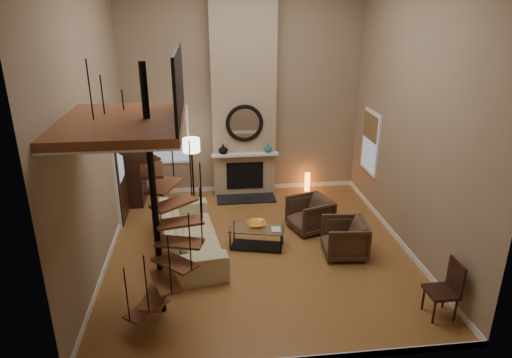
{
  "coord_description": "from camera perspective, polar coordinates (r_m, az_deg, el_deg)",
  "views": [
    {
      "loc": [
        -1.01,
        -8.19,
        4.75
      ],
      "look_at": [
        0.0,
        0.4,
        1.4
      ],
      "focal_mm": 32.02,
      "sensor_mm": 36.0,
      "label": 1
    }
  ],
  "objects": [
    {
      "name": "side_chair",
      "position": [
        8.05,
        22.77,
        -12.34
      ],
      "size": [
        0.47,
        0.47,
        0.98
      ],
      "color": "black",
      "rests_on": "ground"
    },
    {
      "name": "left_wall",
      "position": [
        8.66,
        -19.93,
        6.56
      ],
      "size": [
        0.02,
        6.5,
        5.5
      ],
      "primitive_type": "cube",
      "color": "#957D60",
      "rests_on": "ground"
    },
    {
      "name": "floor_lamp",
      "position": [
        11.14,
        -8.05,
        3.54
      ],
      "size": [
        0.41,
        0.41,
        1.72
      ],
      "color": "black",
      "rests_on": "ground"
    },
    {
      "name": "bowl",
      "position": [
        9.41,
        0.07,
        -5.69
      ],
      "size": [
        0.41,
        0.41,
        0.1
      ],
      "primitive_type": "imported",
      "color": "orange",
      "rests_on": "coffee_table"
    },
    {
      "name": "baseboard_left",
      "position": [
        9.64,
        -17.88,
        -9.07
      ],
      "size": [
        0.02,
        6.5,
        0.12
      ],
      "primitive_type": "cube",
      "color": "white",
      "rests_on": "ground"
    },
    {
      "name": "back_wall",
      "position": [
        11.66,
        -1.67,
        11.28
      ],
      "size": [
        6.0,
        0.02,
        5.5
      ],
      "primitive_type": "cube",
      "color": "#957D60",
      "rests_on": "ground"
    },
    {
      "name": "entry_door",
      "position": [
        10.83,
        -16.63,
        0.26
      ],
      "size": [
        0.1,
        1.05,
        2.16
      ],
      "color": "white",
      "rests_on": "ground"
    },
    {
      "name": "baseboard_back",
      "position": [
        12.39,
        -1.54,
        -1.07
      ],
      "size": [
        6.0,
        0.02,
        0.12
      ],
      "primitive_type": "cube",
      "color": "white",
      "rests_on": "ground"
    },
    {
      "name": "window_back",
      "position": [
        11.86,
        -10.82,
        5.51
      ],
      "size": [
        1.02,
        0.06,
        1.52
      ],
      "color": "white",
      "rests_on": "back_wall"
    },
    {
      "name": "chimney_breast",
      "position": [
        11.47,
        -1.59,
        11.12
      ],
      "size": [
        1.6,
        0.38,
        5.5
      ],
      "primitive_type": "cube",
      "color": "tan",
      "rests_on": "ground"
    },
    {
      "name": "mantel",
      "position": [
        11.59,
        -1.38,
        3.07
      ],
      "size": [
        1.7,
        0.18,
        0.06
      ],
      "primitive_type": "cube",
      "color": "white",
      "rests_on": "chimney_breast"
    },
    {
      "name": "mirror_frame",
      "position": [
        11.42,
        -1.44,
        6.98
      ],
      "size": [
        0.94,
        0.1,
        0.94
      ],
      "primitive_type": "torus",
      "rotation": [
        1.57,
        0.0,
        0.0
      ],
      "color": "black",
      "rests_on": "chimney_breast"
    },
    {
      "name": "spiral_stair",
      "position": [
        7.09,
        -12.35,
        -4.07
      ],
      "size": [
        1.47,
        1.47,
        4.06
      ],
      "color": "black",
      "rests_on": "ground"
    },
    {
      "name": "baseboard_right",
      "position": [
        10.25,
        17.25,
        -7.1
      ],
      "size": [
        0.02,
        6.5,
        0.12
      ],
      "primitive_type": "cube",
      "color": "white",
      "rests_on": "ground"
    },
    {
      "name": "vase_left",
      "position": [
        11.54,
        -4.13,
        3.75
      ],
      "size": [
        0.24,
        0.24,
        0.25
      ],
      "primitive_type": "imported",
      "color": "black",
      "rests_on": "mantel"
    },
    {
      "name": "ground",
      "position": [
        9.52,
        0.29,
        -8.78
      ],
      "size": [
        6.0,
        6.5,
        0.01
      ],
      "primitive_type": "cube",
      "color": "#AC7237",
      "rests_on": "ground"
    },
    {
      "name": "coffee_table",
      "position": [
        9.46,
        0.11,
        -6.98
      ],
      "size": [
        1.25,
        0.84,
        0.44
      ],
      "color": "silver",
      "rests_on": "ground"
    },
    {
      "name": "front_wall",
      "position": [
        5.42,
        4.52,
        -0.52
      ],
      "size": [
        6.0,
        0.02,
        5.5
      ],
      "primitive_type": "cube",
      "color": "#957D60",
      "rests_on": "ground"
    },
    {
      "name": "book",
      "position": [
        9.29,
        2.37,
        -6.31
      ],
      "size": [
        0.21,
        0.26,
        0.02
      ],
      "primitive_type": "imported",
      "rotation": [
        0.0,
        0.0,
        -0.12
      ],
      "color": "gray",
      "rests_on": "coffee_table"
    },
    {
      "name": "hutch",
      "position": [
        11.73,
        -15.02,
        1.52
      ],
      "size": [
        0.42,
        0.9,
        2.01
      ],
      "primitive_type": "cube",
      "color": "black",
      "rests_on": "ground"
    },
    {
      "name": "firebox",
      "position": [
        11.86,
        -1.39,
        0.43
      ],
      "size": [
        0.95,
        0.02,
        0.72
      ],
      "primitive_type": "cube",
      "color": "black",
      "rests_on": "chimney_breast"
    },
    {
      "name": "hearth",
      "position": [
        11.79,
        -1.24,
        -2.48
      ],
      "size": [
        1.5,
        0.6,
        0.04
      ],
      "primitive_type": "cube",
      "color": "black",
      "rests_on": "ground"
    },
    {
      "name": "vase_right",
      "position": [
        11.65,
        1.54,
        3.86
      ],
      "size": [
        0.2,
        0.2,
        0.21
      ],
      "primitive_type": "imported",
      "color": "#1C5E62",
      "rests_on": "mantel"
    },
    {
      "name": "loft",
      "position": [
        6.65,
        -15.6,
        7.23
      ],
      "size": [
        1.7,
        2.2,
        1.09
      ],
      "color": "brown",
      "rests_on": "left_wall"
    },
    {
      "name": "right_wall",
      "position": [
        9.34,
        19.09,
        7.65
      ],
      "size": [
        0.02,
        6.5,
        5.5
      ],
      "primitive_type": "cube",
      "color": "#957D60",
      "rests_on": "ground"
    },
    {
      "name": "accent_lamp",
      "position": [
        12.33,
        6.42,
        -0.37
      ],
      "size": [
        0.14,
        0.14,
        0.5
      ],
      "primitive_type": "cylinder",
      "color": "orange",
      "rests_on": "ground"
    },
    {
      "name": "armchair_far",
      "position": [
        9.36,
        11.47,
        -7.3
      ],
      "size": [
        0.91,
        0.89,
        0.77
      ],
      "primitive_type": "imported",
      "rotation": [
        0.0,
        0.0,
        -1.66
      ],
      "color": "#4A3222",
      "rests_on": "ground"
    },
    {
      "name": "armchair_near",
      "position": [
        10.27,
        7.12,
        -4.35
      ],
      "size": [
        1.07,
        1.05,
        0.78
      ],
      "primitive_type": "imported",
      "rotation": [
        0.0,
        0.0,
        -1.26
      ],
      "color": "#4A3222",
      "rests_on": "ground"
    },
    {
      "name": "sofa",
      "position": [
        9.4,
        -8.35,
        -6.67
      ],
      "size": [
        1.45,
        2.9,
        0.81
      ],
      "primitive_type": "imported",
      "rotation": [
        0.0,
        0.0,
        1.71
      ],
      "color": "#C3B387",
      "rests_on": "ground"
    },
    {
      "name": "window_right",
      "position": [
        11.38,
        14.11,
        4.59
      ],
      "size": [
        0.06,
        1.02,
        1.52
      ],
      "color": "white",
      "rests_on": "right_wall"
    },
    {
      "name": "mirror_disc",
      "position": [
        11.43,
        -1.45,
        6.99
      ],
      "size": [
        0.8,
        0.01,
        0.8
      ],
      "primitive_type": "cylinder",
      "rotation": [
        1.57,
        0.0,
        0.0
      ],
      "color": "white",
      "rests_on": "chimney_breast"
    }
  ]
}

